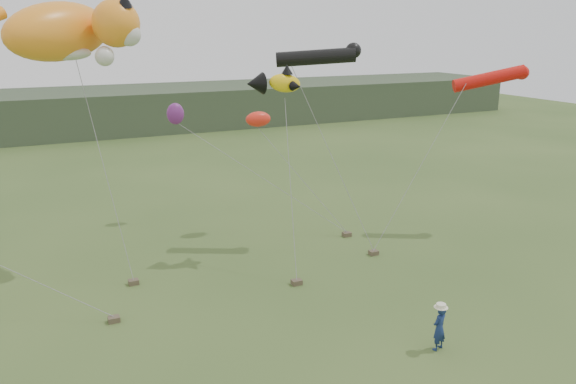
% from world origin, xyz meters
% --- Properties ---
extents(ground, '(120.00, 120.00, 0.00)m').
position_xyz_m(ground, '(0.00, 0.00, 0.00)').
color(ground, '#385123').
rests_on(ground, ground).
extents(headland, '(90.00, 13.00, 4.00)m').
position_xyz_m(headland, '(-3.11, 44.69, 1.92)').
color(headland, '#2D3D28').
rests_on(headland, ground).
extents(festival_attendant, '(0.63, 0.51, 1.51)m').
position_xyz_m(festival_attendant, '(1.89, -2.19, 0.75)').
color(festival_attendant, navy).
rests_on(festival_attendant, ground).
extents(sandbag_anchors, '(12.10, 4.24, 0.20)m').
position_xyz_m(sandbag_anchors, '(-0.93, 5.56, 0.10)').
color(sandbag_anchors, brown).
rests_on(sandbag_anchors, ground).
extents(cat_kite, '(6.60, 4.93, 2.88)m').
position_xyz_m(cat_kite, '(-7.21, 9.80, 9.78)').
color(cat_kite, orange).
rests_on(cat_kite, ground).
extents(fish_kite, '(2.35, 1.59, 1.24)m').
position_xyz_m(fish_kite, '(0.35, 7.29, 7.69)').
color(fish_kite, yellow).
rests_on(fish_kite, ground).
extents(tube_kites, '(11.99, 4.05, 2.39)m').
position_xyz_m(tube_kites, '(7.00, 7.21, 8.18)').
color(tube_kites, black).
rests_on(tube_kites, ground).
extents(misc_kites, '(4.34, 3.96, 1.10)m').
position_xyz_m(misc_kites, '(-0.53, 12.23, 5.65)').
color(misc_kites, red).
rests_on(misc_kites, ground).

